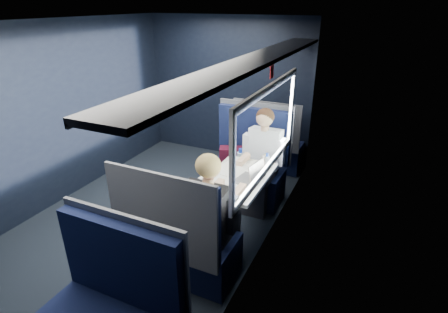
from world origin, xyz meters
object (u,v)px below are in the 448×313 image
at_px(table, 235,182).
at_px(seat_bay_far, 180,242).
at_px(bottle_small, 267,162).
at_px(woman, 212,211).
at_px(laptop, 252,176).
at_px(man, 262,155).
at_px(cup, 265,160).
at_px(seat_bay_near, 247,168).
at_px(seat_row_front, 269,145).

relative_size(table, seat_bay_far, 0.79).
bearing_deg(bottle_small, woman, -100.56).
relative_size(woman, laptop, 4.00).
distance_m(man, laptop, 0.75).
bearing_deg(seat_bay_far, cup, 73.97).
xyz_separation_m(table, woman, (0.07, -0.71, 0.06)).
bearing_deg(table, cup, 66.07).
relative_size(seat_bay_near, laptop, 3.81).
distance_m(seat_row_front, man, 1.17).
bearing_deg(laptop, seat_bay_far, -114.61).
height_order(seat_bay_near, woman, woman).
relative_size(seat_bay_near, cup, 13.41).
xyz_separation_m(table, bottle_small, (0.26, 0.31, 0.16)).
xyz_separation_m(seat_row_front, bottle_small, (0.44, -1.49, 0.42)).
bearing_deg(woman, seat_bay_near, 99.31).
bearing_deg(seat_bay_far, bottle_small, 69.61).
xyz_separation_m(bottle_small, cup, (-0.06, 0.13, -0.04)).
distance_m(woman, bottle_small, 1.03).
distance_m(table, bottle_small, 0.43).
distance_m(seat_bay_far, bottle_small, 1.33).
height_order(table, cup, cup).
distance_m(man, cup, 0.30).
height_order(man, laptop, man).
bearing_deg(woman, seat_row_front, 95.70).
bearing_deg(cup, seat_bay_far, -106.03).
distance_m(seat_bay_near, man, 0.43).
bearing_deg(woman, seat_bay_far, -146.18).
distance_m(seat_bay_far, laptop, 1.01).
relative_size(seat_bay_far, man, 0.95).
xyz_separation_m(seat_bay_near, bottle_small, (0.45, -0.57, 0.41)).
distance_m(seat_row_front, laptop, 1.91).
xyz_separation_m(table, seat_row_front, (-0.18, 1.80, -0.25)).
bearing_deg(seat_row_front, woman, -84.30).
relative_size(table, woman, 0.76).
bearing_deg(seat_row_front, man, -77.17).
bearing_deg(seat_bay_far, woman, 33.82).
distance_m(woman, cup, 1.16).
distance_m(seat_bay_near, laptop, 1.06).
height_order(seat_bay_near, seat_row_front, seat_bay_near).
bearing_deg(bottle_small, man, 115.62).
xyz_separation_m(table, seat_bay_near, (-0.19, 0.87, -0.24)).
bearing_deg(seat_bay_far, table, 78.22).
xyz_separation_m(seat_row_front, man, (0.25, -1.10, 0.31)).
height_order(seat_bay_near, seat_bay_far, same).
relative_size(seat_row_front, cup, 12.35).
height_order(seat_bay_far, laptop, seat_bay_far).
relative_size(seat_bay_far, woman, 0.95).
height_order(seat_bay_far, cup, seat_bay_far).
bearing_deg(laptop, cup, 91.17).
bearing_deg(laptop, man, 100.68).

